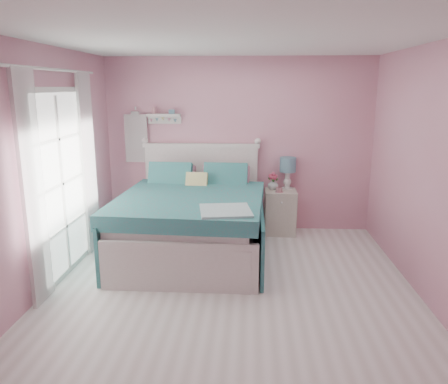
# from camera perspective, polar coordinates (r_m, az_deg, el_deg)

# --- Properties ---
(floor) EXTENTS (4.50, 4.50, 0.00)m
(floor) POSITION_cam_1_polar(r_m,az_deg,el_deg) (4.86, 0.95, -12.84)
(floor) COLOR silver
(floor) RESTS_ON ground
(room_shell) EXTENTS (4.50, 4.50, 4.50)m
(room_shell) POSITION_cam_1_polar(r_m,az_deg,el_deg) (4.39, 1.03, 6.03)
(room_shell) COLOR #CE8396
(room_shell) RESTS_ON floor
(bed) EXTENTS (1.89, 2.33, 1.33)m
(bed) POSITION_cam_1_polar(r_m,az_deg,el_deg) (5.77, -4.14, -3.93)
(bed) COLOR silver
(bed) RESTS_ON floor
(nightstand) EXTENTS (0.46, 0.45, 0.66)m
(nightstand) POSITION_cam_1_polar(r_m,az_deg,el_deg) (6.62, 7.36, -2.57)
(nightstand) COLOR beige
(nightstand) RESTS_ON floor
(table_lamp) EXTENTS (0.24, 0.24, 0.48)m
(table_lamp) POSITION_cam_1_polar(r_m,az_deg,el_deg) (6.59, 8.34, 3.25)
(table_lamp) COLOR white
(table_lamp) RESTS_ON nightstand
(vase) EXTENTS (0.17, 0.17, 0.16)m
(vase) POSITION_cam_1_polar(r_m,az_deg,el_deg) (6.57, 6.41, 1.03)
(vase) COLOR silver
(vase) RESTS_ON nightstand
(teacup) EXTENTS (0.10, 0.10, 0.07)m
(teacup) POSITION_cam_1_polar(r_m,az_deg,el_deg) (6.42, 7.22, 0.29)
(teacup) COLOR #CF8B94
(teacup) RESTS_ON nightstand
(roses) EXTENTS (0.14, 0.11, 0.12)m
(roses) POSITION_cam_1_polar(r_m,az_deg,el_deg) (6.54, 6.43, 2.05)
(roses) COLOR #C74462
(roses) RESTS_ON vase
(wall_shelf) EXTENTS (0.50, 0.15, 0.25)m
(wall_shelf) POSITION_cam_1_polar(r_m,az_deg,el_deg) (6.68, -7.85, 9.78)
(wall_shelf) COLOR silver
(wall_shelf) RESTS_ON room_shell
(hanging_dress) EXTENTS (0.34, 0.03, 0.72)m
(hanging_dress) POSITION_cam_1_polar(r_m,az_deg,el_deg) (6.80, -11.40, 6.87)
(hanging_dress) COLOR white
(hanging_dress) RESTS_ON room_shell
(french_door) EXTENTS (0.04, 1.32, 2.16)m
(french_door) POSITION_cam_1_polar(r_m,az_deg,el_deg) (5.33, -20.47, 0.94)
(french_door) COLOR silver
(french_door) RESTS_ON floor
(curtain_near) EXTENTS (0.04, 0.40, 2.32)m
(curtain_near) POSITION_cam_1_polar(r_m,az_deg,el_deg) (4.63, -23.68, 0.20)
(curtain_near) COLOR white
(curtain_near) RESTS_ON floor
(curtain_far) EXTENTS (0.04, 0.40, 2.32)m
(curtain_far) POSITION_cam_1_polar(r_m,az_deg,el_deg) (5.96, -17.27, 3.49)
(curtain_far) COLOR white
(curtain_far) RESTS_ON floor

